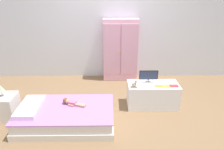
{
  "coord_description": "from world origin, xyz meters",
  "views": [
    {
      "loc": [
        -0.02,
        -3.08,
        2.0
      ],
      "look_at": [
        0.02,
        0.28,
        0.57
      ],
      "focal_mm": 33.23,
      "sensor_mm": 36.0,
      "label": 1
    }
  ],
  "objects_px": {
    "book_orange": "(158,86)",
    "wardrobe": "(120,50)",
    "doll": "(70,102)",
    "tv_monitor": "(149,76)",
    "bed": "(66,116)",
    "nightstand": "(5,107)",
    "table_lamp": "(1,89)",
    "tv_stand": "(153,95)",
    "book_red": "(174,86)",
    "book_yellow": "(166,86)",
    "rocking_horse_toy": "(135,84)"
  },
  "relations": [
    {
      "from": "rocking_horse_toy",
      "to": "book_orange",
      "type": "xyz_separation_m",
      "value": [
        0.42,
        0.03,
        -0.06
      ]
    },
    {
      "from": "rocking_horse_toy",
      "to": "book_red",
      "type": "distance_m",
      "value": 0.68
    },
    {
      "from": "wardrobe",
      "to": "book_orange",
      "type": "height_order",
      "value": "wardrobe"
    },
    {
      "from": "tv_monitor",
      "to": "wardrobe",
      "type": "bearing_deg",
      "value": 111.15
    },
    {
      "from": "book_orange",
      "to": "table_lamp",
      "type": "bearing_deg",
      "value": -174.37
    },
    {
      "from": "doll",
      "to": "wardrobe",
      "type": "bearing_deg",
      "value": 61.32
    },
    {
      "from": "bed",
      "to": "book_orange",
      "type": "bearing_deg",
      "value": 15.36
    },
    {
      "from": "tv_stand",
      "to": "book_orange",
      "type": "relative_size",
      "value": 8.07
    },
    {
      "from": "doll",
      "to": "tv_monitor",
      "type": "height_order",
      "value": "tv_monitor"
    },
    {
      "from": "table_lamp",
      "to": "tv_stand",
      "type": "distance_m",
      "value": 2.52
    },
    {
      "from": "tv_stand",
      "to": "book_yellow",
      "type": "bearing_deg",
      "value": -26.6
    },
    {
      "from": "rocking_horse_toy",
      "to": "book_yellow",
      "type": "bearing_deg",
      "value": 3.19
    },
    {
      "from": "rocking_horse_toy",
      "to": "book_yellow",
      "type": "relative_size",
      "value": 1.02
    },
    {
      "from": "doll",
      "to": "book_orange",
      "type": "xyz_separation_m",
      "value": [
        1.47,
        0.3,
        0.13
      ]
    },
    {
      "from": "nightstand",
      "to": "book_red",
      "type": "xyz_separation_m",
      "value": [
        2.8,
        0.25,
        0.24
      ]
    },
    {
      "from": "bed",
      "to": "table_lamp",
      "type": "height_order",
      "value": "table_lamp"
    },
    {
      "from": "tv_stand",
      "to": "book_orange",
      "type": "bearing_deg",
      "value": -54.8
    },
    {
      "from": "bed",
      "to": "book_yellow",
      "type": "distance_m",
      "value": 1.72
    },
    {
      "from": "book_red",
      "to": "tv_stand",
      "type": "bearing_deg",
      "value": 163.98
    },
    {
      "from": "doll",
      "to": "book_orange",
      "type": "distance_m",
      "value": 1.51
    },
    {
      "from": "rocking_horse_toy",
      "to": "tv_monitor",
      "type": "bearing_deg",
      "value": 36.18
    },
    {
      "from": "nightstand",
      "to": "book_red",
      "type": "bearing_deg",
      "value": 5.1
    },
    {
      "from": "tv_stand",
      "to": "table_lamp",
      "type": "bearing_deg",
      "value": -172.06
    },
    {
      "from": "nightstand",
      "to": "tv_stand",
      "type": "height_order",
      "value": "tv_stand"
    },
    {
      "from": "book_orange",
      "to": "book_red",
      "type": "distance_m",
      "value": 0.26
    },
    {
      "from": "bed",
      "to": "doll",
      "type": "bearing_deg",
      "value": 67.82
    },
    {
      "from": "tv_stand",
      "to": "rocking_horse_toy",
      "type": "relative_size",
      "value": 6.81
    },
    {
      "from": "table_lamp",
      "to": "nightstand",
      "type": "bearing_deg",
      "value": 0.0
    },
    {
      "from": "tv_stand",
      "to": "book_red",
      "type": "bearing_deg",
      "value": -16.02
    },
    {
      "from": "nightstand",
      "to": "wardrobe",
      "type": "bearing_deg",
      "value": 38.67
    },
    {
      "from": "wardrobe",
      "to": "tv_monitor",
      "type": "relative_size",
      "value": 4.2
    },
    {
      "from": "nightstand",
      "to": "doll",
      "type": "bearing_deg",
      "value": -2.57
    },
    {
      "from": "tv_monitor",
      "to": "book_red",
      "type": "xyz_separation_m",
      "value": [
        0.41,
        -0.17,
        -0.12
      ]
    },
    {
      "from": "book_yellow",
      "to": "book_orange",
      "type": "bearing_deg",
      "value": 180.0
    },
    {
      "from": "wardrobe",
      "to": "doll",
      "type": "bearing_deg",
      "value": -118.68
    },
    {
      "from": "tv_stand",
      "to": "tv_monitor",
      "type": "height_order",
      "value": "tv_monitor"
    },
    {
      "from": "tv_monitor",
      "to": "book_red",
      "type": "relative_size",
      "value": 2.25
    },
    {
      "from": "bed",
      "to": "book_orange",
      "type": "distance_m",
      "value": 1.6
    },
    {
      "from": "wardrobe",
      "to": "tv_monitor",
      "type": "distance_m",
      "value": 1.23
    },
    {
      "from": "nightstand",
      "to": "tv_monitor",
      "type": "distance_m",
      "value": 2.45
    },
    {
      "from": "bed",
      "to": "nightstand",
      "type": "xyz_separation_m",
      "value": [
        -1.02,
        0.17,
        0.07
      ]
    },
    {
      "from": "book_orange",
      "to": "wardrobe",
      "type": "bearing_deg",
      "value": 114.28
    },
    {
      "from": "table_lamp",
      "to": "rocking_horse_toy",
      "type": "height_order",
      "value": "table_lamp"
    },
    {
      "from": "doll",
      "to": "book_red",
      "type": "relative_size",
      "value": 2.62
    },
    {
      "from": "wardrobe",
      "to": "book_red",
      "type": "height_order",
      "value": "wardrobe"
    },
    {
      "from": "book_yellow",
      "to": "table_lamp",
      "type": "bearing_deg",
      "value": -174.63
    },
    {
      "from": "tv_stand",
      "to": "book_red",
      "type": "distance_m",
      "value": 0.41
    },
    {
      "from": "tv_monitor",
      "to": "book_yellow",
      "type": "bearing_deg",
      "value": -31.53
    },
    {
      "from": "bed",
      "to": "rocking_horse_toy",
      "type": "bearing_deg",
      "value": 19.36
    },
    {
      "from": "table_lamp",
      "to": "book_yellow",
      "type": "height_order",
      "value": "table_lamp"
    }
  ]
}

